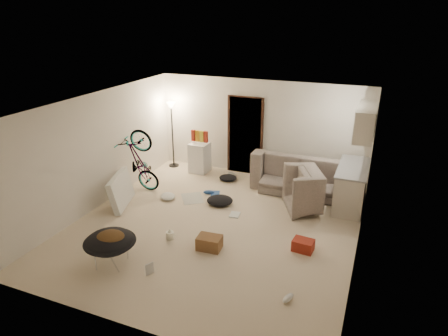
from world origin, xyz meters
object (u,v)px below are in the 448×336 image
at_px(floor_lamp, 172,121).
at_px(kitchen_counter, 351,187).
at_px(saucer_chair, 110,246).
at_px(drink_case_b, 303,245).
at_px(tv_box, 121,190).
at_px(juicer, 170,235).
at_px(armchair, 318,195).
at_px(sofa, 301,176).
at_px(drink_case_a, 209,243).
at_px(bicycle, 141,175).
at_px(mini_fridge, 200,158).

distance_m(floor_lamp, kitchen_counter, 4.95).
xyz_separation_m(saucer_chair, drink_case_b, (2.95, 1.67, -0.26)).
bearing_deg(saucer_chair, tv_box, 121.38).
height_order(floor_lamp, drink_case_b, floor_lamp).
xyz_separation_m(saucer_chair, juicer, (0.51, 1.10, -0.28)).
xyz_separation_m(armchair, tv_box, (-4.10, -1.46, 0.02)).
relative_size(floor_lamp, saucer_chair, 2.06).
relative_size(sofa, drink_case_b, 6.29).
bearing_deg(kitchen_counter, saucer_chair, -132.29).
relative_size(armchair, drink_case_a, 2.40).
height_order(armchair, bicycle, bicycle).
height_order(mini_fridge, saucer_chair, mini_fridge).
height_order(tv_box, drink_case_a, tv_box).
relative_size(floor_lamp, juicer, 8.44).
xyz_separation_m(kitchen_counter, bicycle, (-4.73, -1.13, -0.01)).
bearing_deg(sofa, floor_lamp, -3.05).
distance_m(armchair, tv_box, 4.35).
height_order(kitchen_counter, tv_box, kitchen_counter).
bearing_deg(saucer_chair, kitchen_counter, 47.71).
bearing_deg(tv_box, armchair, 2.22).
bearing_deg(drink_case_a, armchair, 52.01).
distance_m(sofa, juicer, 3.73).
distance_m(floor_lamp, drink_case_a, 4.51).
distance_m(floor_lamp, armchair, 4.45).
relative_size(kitchen_counter, mini_fridge, 1.87).
distance_m(drink_case_a, drink_case_b, 1.71).
xyz_separation_m(mini_fridge, drink_case_b, (3.39, -2.77, -0.29)).
bearing_deg(mini_fridge, sofa, 0.82).
relative_size(kitchen_counter, juicer, 6.99).
xyz_separation_m(sofa, bicycle, (-3.54, -1.58, 0.09)).
bearing_deg(floor_lamp, sofa, -3.15).
distance_m(floor_lamp, juicer, 4.07).
relative_size(mini_fridge, tv_box, 0.74).
bearing_deg(bicycle, mini_fridge, -26.23).
xyz_separation_m(floor_lamp, mini_fridge, (0.86, -0.10, -0.91)).
bearing_deg(floor_lamp, tv_box, -87.78).
bearing_deg(bicycle, drink_case_b, -106.60).
bearing_deg(floor_lamp, drink_case_b, -34.03).
distance_m(armchair, mini_fridge, 3.49).
bearing_deg(saucer_chair, drink_case_a, 38.61).
bearing_deg(drink_case_a, saucer_chair, -145.90).
xyz_separation_m(bicycle, saucer_chair, (1.19, -2.76, -0.06)).
bearing_deg(juicer, floor_lamp, 117.75).
distance_m(armchair, saucer_chair, 4.49).
relative_size(tv_box, drink_case_a, 2.49).
bearing_deg(juicer, saucer_chair, -115.03).
height_order(floor_lamp, kitchen_counter, floor_lamp).
distance_m(floor_lamp, mini_fridge, 1.25).
xyz_separation_m(armchair, bicycle, (-4.10, -0.66, 0.09)).
height_order(tv_box, juicer, tv_box).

